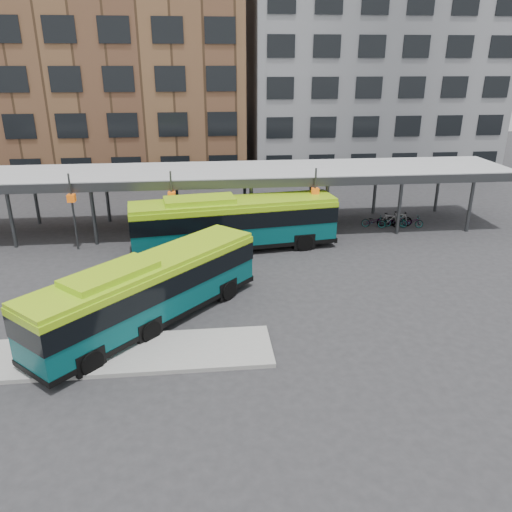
{
  "coord_description": "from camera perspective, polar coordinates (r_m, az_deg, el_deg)",
  "views": [
    {
      "loc": [
        -0.99,
        -20.63,
        11.03
      ],
      "look_at": [
        1.49,
        2.78,
        1.8
      ],
      "focal_mm": 35.0,
      "sensor_mm": 36.0,
      "label": 1
    }
  ],
  "objects": [
    {
      "name": "ground",
      "position": [
        23.42,
        -2.94,
        -6.73
      ],
      "size": [
        120.0,
        120.0,
        0.0
      ],
      "primitive_type": "plane",
      "color": "#28282B",
      "rests_on": "ground"
    },
    {
      "name": "bus_front",
      "position": [
        22.44,
        -12.11,
        -3.74
      ],
      "size": [
        9.81,
        10.18,
        3.22
      ],
      "rotation": [
        0.0,
        0.0,
        0.81
      ],
      "color": "#06494C",
      "rests_on": "ground"
    },
    {
      "name": "building_grey",
      "position": [
        55.31,
        12.59,
        19.87
      ],
      "size": [
        24.0,
        14.0,
        20.0
      ],
      "primitive_type": "cube",
      "color": "slate",
      "rests_on": "ground"
    },
    {
      "name": "building_brick",
      "position": [
        53.39,
        -16.88,
        20.54
      ],
      "size": [
        26.0,
        14.0,
        22.0
      ],
      "primitive_type": "cube",
      "color": "brown",
      "rests_on": "ground"
    },
    {
      "name": "bus_rear",
      "position": [
        30.76,
        -2.59,
        3.94
      ],
      "size": [
        12.82,
        4.37,
        3.47
      ],
      "rotation": [
        0.0,
        0.0,
        0.14
      ],
      "color": "#06494C",
      "rests_on": "ground"
    },
    {
      "name": "canopy",
      "position": [
        34.26,
        -4.42,
        9.35
      ],
      "size": [
        40.0,
        6.53,
        4.8
      ],
      "color": "#999B9E",
      "rests_on": "ground"
    },
    {
      "name": "bike_rack",
      "position": [
        36.76,
        15.46,
        3.93
      ],
      "size": [
        4.38,
        1.31,
        1.07
      ],
      "color": "slate",
      "rests_on": "ground"
    },
    {
      "name": "boarding_island",
      "position": [
        21.23,
        -17.7,
        -10.75
      ],
      "size": [
        14.0,
        3.0,
        0.18
      ],
      "primitive_type": "cube",
      "color": "gray",
      "rests_on": "ground"
    }
  ]
}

